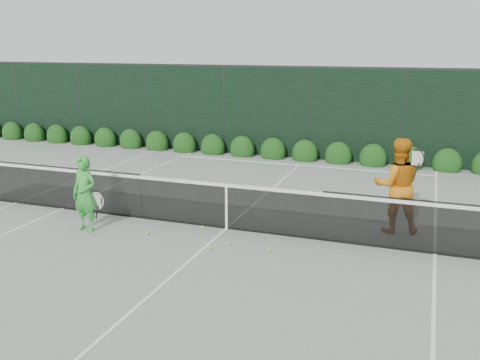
% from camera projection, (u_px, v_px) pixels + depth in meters
% --- Properties ---
extents(ground, '(80.00, 80.00, 0.00)m').
position_uv_depth(ground, '(227.00, 229.00, 11.18)').
color(ground, gray).
rests_on(ground, ground).
extents(tennis_net, '(12.90, 0.10, 1.07)m').
position_uv_depth(tennis_net, '(225.00, 204.00, 11.06)').
color(tennis_net, black).
rests_on(tennis_net, ground).
extents(player_woman, '(0.65, 0.44, 1.56)m').
position_uv_depth(player_woman, '(85.00, 194.00, 10.90)').
color(player_woman, green).
rests_on(player_woman, ground).
extents(player_man, '(1.10, 0.95, 1.95)m').
position_uv_depth(player_man, '(397.00, 186.00, 10.80)').
color(player_man, orange).
rests_on(player_man, ground).
extents(court_lines, '(11.03, 23.83, 0.01)m').
position_uv_depth(court_lines, '(227.00, 229.00, 11.18)').
color(court_lines, white).
rests_on(court_lines, ground).
extents(windscreen_fence, '(32.00, 21.07, 3.06)m').
position_uv_depth(windscreen_fence, '(163.00, 192.00, 8.34)').
color(windscreen_fence, black).
rests_on(windscreen_fence, ground).
extents(hedge_row, '(31.66, 0.65, 0.94)m').
position_uv_depth(hedge_row, '(305.00, 154.00, 17.64)').
color(hedge_row, '#0F380F').
rests_on(hedge_row, ground).
extents(tennis_balls, '(2.67, 1.08, 0.07)m').
position_uv_depth(tennis_balls, '(210.00, 240.00, 10.44)').
color(tennis_balls, '#B4D32E').
rests_on(tennis_balls, ground).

